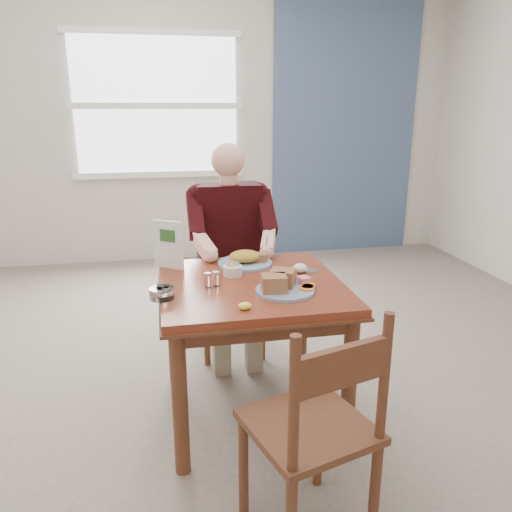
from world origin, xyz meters
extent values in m
plane|color=#62574F|center=(0.00, 0.00, 0.00)|extent=(6.00, 6.00, 0.00)
plane|color=beige|center=(0.00, 3.00, 1.40)|extent=(5.50, 0.00, 5.50)
cube|color=#42587B|center=(1.60, 2.98, 1.40)|extent=(1.60, 0.02, 2.80)
ellipsoid|color=#FFF935|center=(-0.09, -0.34, 0.77)|extent=(0.06, 0.04, 0.03)
ellipsoid|color=white|center=(0.28, 0.10, 0.77)|extent=(0.08, 0.07, 0.05)
cylinder|color=silver|center=(0.34, 0.10, 0.75)|extent=(0.10, 0.10, 0.01)
cube|color=white|center=(-0.40, 2.97, 1.60)|extent=(1.60, 0.02, 1.30)
cube|color=white|center=(-0.40, 2.96, 2.28)|extent=(1.72, 0.04, 0.06)
cube|color=white|center=(-0.40, 2.96, 0.92)|extent=(1.72, 0.04, 0.06)
cube|color=white|center=(-0.40, 2.96, 1.60)|extent=(1.72, 0.04, 0.06)
cube|color=maroon|center=(0.00, 0.00, 0.73)|extent=(0.90, 0.90, 0.04)
cube|color=#5A311D|center=(0.00, 0.00, 0.70)|extent=(0.92, 0.92, 0.01)
cylinder|color=#5A311D|center=(-0.39, -0.39, 0.35)|extent=(0.07, 0.07, 0.71)
cylinder|color=#5A311D|center=(0.39, -0.39, 0.35)|extent=(0.07, 0.07, 0.71)
cylinder|color=#5A311D|center=(-0.39, 0.39, 0.35)|extent=(0.07, 0.07, 0.71)
cylinder|color=#5A311D|center=(0.39, 0.39, 0.35)|extent=(0.07, 0.07, 0.71)
cube|color=#5A311D|center=(0.00, -0.39, 0.66)|extent=(0.80, 0.03, 0.08)
cube|color=#5A311D|center=(0.00, 0.39, 0.66)|extent=(0.80, 0.03, 0.08)
cube|color=#5A311D|center=(-0.39, 0.00, 0.66)|extent=(0.03, 0.80, 0.08)
cube|color=#5A311D|center=(0.39, 0.00, 0.66)|extent=(0.03, 0.80, 0.08)
cylinder|color=#5A311D|center=(-0.18, 0.57, 0.23)|extent=(0.04, 0.04, 0.45)
cylinder|color=#5A311D|center=(0.18, 0.57, 0.23)|extent=(0.04, 0.04, 0.45)
cylinder|color=#5A311D|center=(-0.18, 0.93, 0.23)|extent=(0.04, 0.04, 0.45)
cylinder|color=#5A311D|center=(0.18, 0.93, 0.23)|extent=(0.04, 0.04, 0.45)
cube|color=#5A311D|center=(0.00, 0.75, 0.47)|extent=(0.42, 0.42, 0.03)
cylinder|color=#5A311D|center=(-0.18, 0.93, 0.70)|extent=(0.04, 0.04, 0.50)
cylinder|color=#5A311D|center=(0.18, 0.93, 0.70)|extent=(0.04, 0.04, 0.50)
cube|color=#5A311D|center=(0.00, 0.93, 0.80)|extent=(0.38, 0.03, 0.14)
cylinder|color=#5A311D|center=(-0.16, -0.68, 0.23)|extent=(0.05, 0.05, 0.45)
cylinder|color=#5A311D|center=(0.19, -0.58, 0.23)|extent=(0.05, 0.05, 0.45)
cylinder|color=#5A311D|center=(0.29, -0.93, 0.23)|extent=(0.05, 0.05, 0.45)
cube|color=#5A311D|center=(0.06, -0.80, 0.47)|extent=(0.52, 0.52, 0.03)
cylinder|color=#5A311D|center=(-0.06, -1.03, 0.70)|extent=(0.04, 0.04, 0.50)
cylinder|color=#5A311D|center=(0.29, -0.93, 0.70)|extent=(0.04, 0.04, 0.50)
cube|color=#5A311D|center=(0.11, -0.98, 0.80)|extent=(0.37, 0.14, 0.14)
cube|color=gray|center=(-0.10, 0.63, 0.54)|extent=(0.13, 0.38, 0.12)
cube|color=gray|center=(0.10, 0.63, 0.54)|extent=(0.13, 0.38, 0.12)
cube|color=gray|center=(-0.10, 0.45, 0.24)|extent=(0.10, 0.10, 0.48)
cube|color=gray|center=(0.10, 0.45, 0.24)|extent=(0.10, 0.10, 0.48)
cube|color=black|center=(0.00, 0.78, 0.84)|extent=(0.40, 0.22, 0.58)
sphere|color=black|center=(-0.19, 0.78, 1.06)|extent=(0.15, 0.15, 0.15)
sphere|color=black|center=(0.19, 0.78, 1.06)|extent=(0.15, 0.15, 0.15)
cylinder|color=#E4AA91|center=(0.00, 0.76, 1.15)|extent=(0.11, 0.11, 0.08)
sphere|color=#E4AA91|center=(0.00, 0.76, 1.28)|extent=(0.21, 0.21, 0.21)
cube|color=black|center=(-0.22, 0.67, 0.96)|extent=(0.09, 0.29, 0.27)
cube|color=black|center=(0.22, 0.67, 0.96)|extent=(0.09, 0.29, 0.27)
sphere|color=black|center=(-0.22, 0.55, 0.86)|extent=(0.09, 0.09, 0.09)
sphere|color=black|center=(0.22, 0.55, 0.86)|extent=(0.09, 0.09, 0.09)
cube|color=#E4AA91|center=(-0.19, 0.46, 0.82)|extent=(0.14, 0.23, 0.14)
cube|color=#E4AA91|center=(0.19, 0.46, 0.82)|extent=(0.14, 0.23, 0.14)
sphere|color=#E4AA91|center=(-0.16, 0.37, 0.79)|extent=(0.08, 0.08, 0.08)
sphere|color=#E4AA91|center=(0.16, 0.37, 0.79)|extent=(0.08, 0.08, 0.08)
cylinder|color=silver|center=(0.16, 0.37, 0.84)|extent=(0.01, 0.05, 0.12)
cylinder|color=white|center=(0.13, -0.17, 0.76)|extent=(0.34, 0.34, 0.02)
cube|color=tan|center=(0.07, -0.19, 0.80)|extent=(0.12, 0.11, 0.08)
cube|color=tan|center=(0.13, -0.11, 0.80)|extent=(0.15, 0.14, 0.08)
cylinder|color=orange|center=(0.23, -0.19, 0.77)|extent=(0.09, 0.09, 0.01)
cylinder|color=orange|center=(0.24, -0.17, 0.77)|extent=(0.07, 0.07, 0.01)
cylinder|color=orange|center=(0.25, -0.15, 0.77)|extent=(0.08, 0.08, 0.01)
cube|color=pink|center=(0.24, -0.10, 0.78)|extent=(0.07, 0.07, 0.03)
cylinder|color=white|center=(0.02, 0.29, 0.76)|extent=(0.38, 0.38, 0.02)
ellipsoid|color=gold|center=(0.02, 0.29, 0.80)|extent=(0.21, 0.19, 0.06)
cube|color=tan|center=(0.09, 0.29, 0.79)|extent=(0.13, 0.10, 0.04)
cylinder|color=white|center=(-0.07, 0.12, 0.78)|extent=(0.12, 0.12, 0.05)
cube|color=pink|center=(-0.08, 0.12, 0.81)|extent=(0.04, 0.01, 0.02)
cube|color=#6699D8|center=(-0.06, 0.13, 0.81)|extent=(0.04, 0.03, 0.02)
cube|color=#EAD159|center=(-0.08, 0.11, 0.81)|extent=(0.04, 0.03, 0.02)
cube|color=white|center=(-0.09, 0.14, 0.81)|extent=(0.04, 0.02, 0.02)
cylinder|color=white|center=(-0.22, -0.03, 0.78)|extent=(0.04, 0.04, 0.06)
cylinder|color=silver|center=(-0.22, -0.03, 0.82)|extent=(0.04, 0.04, 0.01)
cylinder|color=white|center=(-0.18, -0.02, 0.78)|extent=(0.04, 0.04, 0.06)
cylinder|color=silver|center=(-0.18, -0.02, 0.82)|extent=(0.04, 0.04, 0.01)
cylinder|color=white|center=(-0.44, -0.14, 0.78)|extent=(0.14, 0.14, 0.05)
cylinder|color=white|center=(-0.45, -0.14, 0.79)|extent=(0.04, 0.04, 0.02)
cylinder|color=white|center=(-0.42, -0.14, 0.79)|extent=(0.04, 0.04, 0.02)
cylinder|color=white|center=(-0.45, -0.16, 0.79)|extent=(0.04, 0.04, 0.02)
cube|color=white|center=(-0.39, 0.31, 0.88)|extent=(0.15, 0.11, 0.26)
cube|color=#2D5926|center=(-0.40, 0.30, 0.93)|extent=(0.08, 0.06, 0.07)
camera|label=1|loc=(-0.43, -2.31, 1.60)|focal=35.00mm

